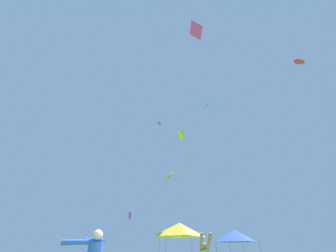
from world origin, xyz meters
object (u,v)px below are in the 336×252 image
at_px(kite_yellow_box, 181,135).
at_px(kite_yellow_delta, 169,176).
at_px(canopy_tent_yellow, 180,230).
at_px(kite_red_diamond, 160,124).
at_px(kite_purple_box, 130,216).
at_px(kite_red_delta, 299,61).
at_px(kite_magenta_diamond, 196,31).
at_px(kite_cyan_diamond, 206,106).
at_px(canopy_tent_blue, 235,236).

height_order(kite_yellow_box, kite_yellow_delta, kite_yellow_box).
distance_m(canopy_tent_yellow, kite_red_diamond, 21.85).
relative_size(kite_yellow_box, kite_purple_box, 1.52).
height_order(canopy_tent_yellow, kite_red_delta, kite_red_delta).
xyz_separation_m(kite_magenta_diamond, kite_cyan_diamond, (6.63, 14.10, 1.90)).
bearing_deg(kite_yellow_delta, kite_purple_box, 126.09).
height_order(kite_red_delta, kite_purple_box, kite_red_delta).
xyz_separation_m(kite_yellow_box, kite_cyan_diamond, (4.43, -0.94, 5.73)).
relative_size(kite_red_delta, kite_purple_box, 1.54).
relative_size(kite_yellow_box, kite_cyan_diamond, 1.34).
height_order(kite_magenta_diamond, kite_cyan_diamond, kite_cyan_diamond).
xyz_separation_m(kite_magenta_diamond, kite_yellow_box, (2.20, 15.05, -3.83)).
xyz_separation_m(kite_yellow_delta, kite_purple_box, (-4.79, 6.57, -4.42)).
bearing_deg(kite_red_diamond, kite_magenta_diamond, -87.56).
distance_m(canopy_tent_blue, kite_cyan_diamond, 22.48).
relative_size(canopy_tent_yellow, kite_red_diamond, 1.82).
relative_size(kite_magenta_diamond, kite_yellow_box, 1.20).
relative_size(kite_red_diamond, kite_yellow_box, 1.26).
height_order(kite_yellow_delta, kite_purple_box, kite_yellow_delta).
relative_size(canopy_tent_blue, kite_red_delta, 1.92).
bearing_deg(canopy_tent_yellow, kite_red_diamond, 89.96).
height_order(canopy_tent_yellow, kite_yellow_delta, kite_yellow_delta).
relative_size(canopy_tent_blue, kite_yellow_delta, 1.78).
distance_m(kite_red_diamond, kite_cyan_diamond, 8.82).
distance_m(kite_red_delta, kite_yellow_delta, 21.49).
xyz_separation_m(canopy_tent_yellow, kite_red_diamond, (0.01, 12.18, 18.14)).
xyz_separation_m(kite_red_diamond, kite_cyan_diamond, (7.42, -4.39, 1.86)).
distance_m(kite_red_diamond, kite_red_delta, 22.38).
bearing_deg(kite_purple_box, canopy_tent_yellow, -77.01).
bearing_deg(kite_red_delta, kite_yellow_delta, 128.05).
bearing_deg(kite_cyan_diamond, kite_yellow_box, 167.99).
height_order(canopy_tent_yellow, kite_cyan_diamond, kite_cyan_diamond).
bearing_deg(kite_magenta_diamond, canopy_tent_blue, 56.46).
distance_m(kite_yellow_box, kite_purple_box, 14.81).
distance_m(canopy_tent_yellow, kite_yellow_box, 17.00).
bearing_deg(kite_yellow_delta, kite_red_diamond, 111.53).
bearing_deg(kite_red_delta, canopy_tent_yellow, 155.67).
distance_m(canopy_tent_yellow, kite_purple_box, 16.70).
xyz_separation_m(canopy_tent_blue, kite_red_diamond, (-4.28, 13.22, 18.58)).
height_order(kite_magenta_diamond, kite_yellow_box, kite_magenta_diamond).
relative_size(kite_yellow_delta, kite_purple_box, 1.66).
relative_size(kite_magenta_diamond, kite_cyan_diamond, 1.61).
bearing_deg(kite_red_diamond, kite_red_delta, -54.14).
bearing_deg(kite_red_delta, kite_purple_box, 127.47).
xyz_separation_m(kite_magenta_diamond, kite_purple_box, (-4.48, 22.28, -14.89)).
height_order(canopy_tent_blue, kite_yellow_delta, kite_yellow_delta).
xyz_separation_m(kite_red_diamond, kite_yellow_box, (2.99, -3.45, -3.87)).
bearing_deg(kite_red_diamond, kite_yellow_box, -49.05).
xyz_separation_m(canopy_tent_yellow, kite_purple_box, (-3.68, 15.97, 3.21)).
distance_m(kite_yellow_delta, kite_cyan_diamond, 13.98).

